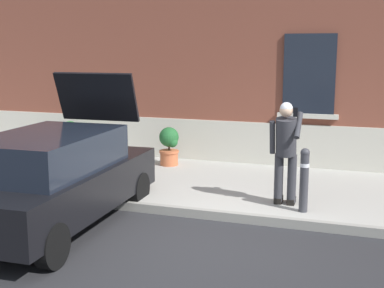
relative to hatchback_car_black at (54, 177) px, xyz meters
The scene contains 10 objects.
ground_plane 2.41m from the hatchback_car_black, ahead, with size 80.00×80.00×0.00m, color #232326.
sidewalk 3.83m from the hatchback_car_black, 52.94° to the left, with size 24.00×3.60×0.15m, color #99968E.
curb_edge 2.64m from the hatchback_car_black, 26.75° to the left, with size 24.00×0.12×0.15m, color gray.
building_facade 6.63m from the hatchback_car_black, 67.47° to the left, with size 24.00×1.52×7.50m.
hatchback_car_black is the anchor object (origin of this frame).
bollard_near_person 3.93m from the hatchback_car_black, 23.28° to the left, with size 0.15×0.15×1.04m.
bollard_far_left 1.78m from the hatchback_car_black, 118.88° to the left, with size 0.15×0.15×1.04m.
person_on_phone 3.75m from the hatchback_car_black, 29.28° to the left, with size 0.51×0.50×1.74m.
planter_olive 4.78m from the hatchback_car_black, 118.67° to the left, with size 0.44×0.44×0.86m.
planter_terracotta 4.04m from the hatchback_car_black, 85.18° to the left, with size 0.44×0.44×0.86m.
Camera 1 is at (2.26, -6.94, 2.77)m, focal length 49.15 mm.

